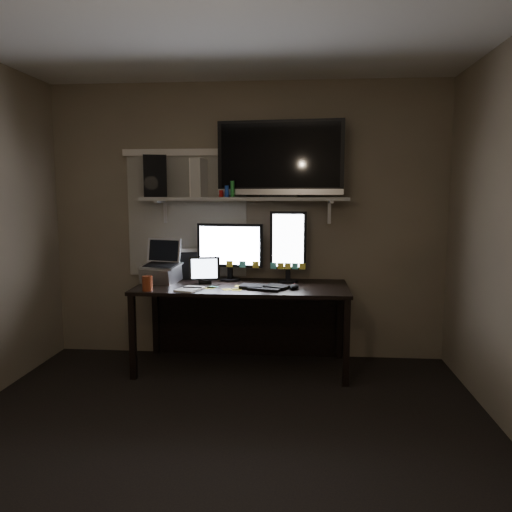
# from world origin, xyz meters

# --- Properties ---
(floor) EXTENTS (3.60, 3.60, 0.00)m
(floor) POSITION_xyz_m (0.00, 0.00, 0.00)
(floor) COLOR black
(floor) RESTS_ON ground
(ceiling) EXTENTS (3.60, 3.60, 0.00)m
(ceiling) POSITION_xyz_m (0.00, 0.00, 2.50)
(ceiling) COLOR silver
(ceiling) RESTS_ON back_wall
(back_wall) EXTENTS (3.60, 0.00, 3.60)m
(back_wall) POSITION_xyz_m (0.00, 1.80, 1.25)
(back_wall) COLOR #685C4B
(back_wall) RESTS_ON floor
(window_blinds) EXTENTS (1.10, 0.02, 1.10)m
(window_blinds) POSITION_xyz_m (-0.55, 1.79, 1.30)
(window_blinds) COLOR #BAB6A7
(window_blinds) RESTS_ON back_wall
(desk) EXTENTS (1.80, 0.75, 0.73)m
(desk) POSITION_xyz_m (0.00, 1.55, 0.55)
(desk) COLOR black
(desk) RESTS_ON floor
(wall_shelf) EXTENTS (1.80, 0.35, 0.03)m
(wall_shelf) POSITION_xyz_m (0.00, 1.62, 1.46)
(wall_shelf) COLOR #A2A19D
(wall_shelf) RESTS_ON back_wall
(monitor_landscape) EXTENTS (0.60, 0.13, 0.53)m
(monitor_landscape) POSITION_xyz_m (-0.14, 1.66, 0.99)
(monitor_landscape) COLOR black
(monitor_landscape) RESTS_ON desk
(monitor_portrait) EXTENTS (0.32, 0.08, 0.64)m
(monitor_portrait) POSITION_xyz_m (0.39, 1.61, 1.05)
(monitor_portrait) COLOR black
(monitor_portrait) RESTS_ON desk
(keyboard) EXTENTS (0.44, 0.28, 0.02)m
(keyboard) POSITION_xyz_m (0.20, 1.32, 0.74)
(keyboard) COLOR black
(keyboard) RESTS_ON desk
(mouse) EXTENTS (0.10, 0.13, 0.04)m
(mouse) POSITION_xyz_m (0.45, 1.30, 0.75)
(mouse) COLOR black
(mouse) RESTS_ON desk
(notepad) EXTENTS (0.23, 0.27, 0.01)m
(notepad) POSITION_xyz_m (-0.41, 1.20, 0.74)
(notepad) COLOR silver
(notepad) RESTS_ON desk
(tablet) EXTENTS (0.29, 0.17, 0.23)m
(tablet) POSITION_xyz_m (-0.34, 1.49, 0.85)
(tablet) COLOR black
(tablet) RESTS_ON desk
(file_sorter) EXTENTS (0.23, 0.14, 0.27)m
(file_sorter) POSITION_xyz_m (-0.55, 1.70, 0.86)
(file_sorter) COLOR black
(file_sorter) RESTS_ON desk
(laptop) EXTENTS (0.39, 0.34, 0.37)m
(laptop) POSITION_xyz_m (-0.73, 1.51, 0.92)
(laptop) COLOR silver
(laptop) RESTS_ON desk
(cup) EXTENTS (0.10, 0.10, 0.12)m
(cup) POSITION_xyz_m (-0.74, 1.13, 0.79)
(cup) COLOR maroon
(cup) RESTS_ON desk
(sticky_notes) EXTENTS (0.35, 0.29, 0.00)m
(sticky_notes) POSITION_xyz_m (-0.12, 1.29, 0.73)
(sticky_notes) COLOR yellow
(sticky_notes) RESTS_ON desk
(tv) EXTENTS (1.11, 0.30, 0.66)m
(tv) POSITION_xyz_m (0.31, 1.62, 1.81)
(tv) COLOR black
(tv) RESTS_ON wall_shelf
(game_console) EXTENTS (0.11, 0.29, 0.33)m
(game_console) POSITION_xyz_m (-0.41, 1.64, 1.65)
(game_console) COLOR silver
(game_console) RESTS_ON wall_shelf
(speaker) EXTENTS (0.26, 0.29, 0.36)m
(speaker) POSITION_xyz_m (-0.80, 1.64, 1.66)
(speaker) COLOR black
(speaker) RESTS_ON wall_shelf
(bottles) EXTENTS (0.22, 0.09, 0.14)m
(bottles) POSITION_xyz_m (-0.15, 1.59, 1.55)
(bottles) COLOR #A50F0C
(bottles) RESTS_ON wall_shelf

